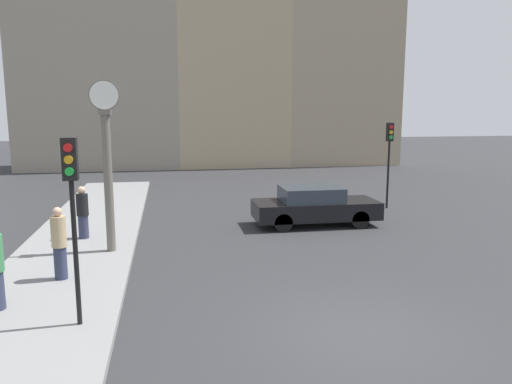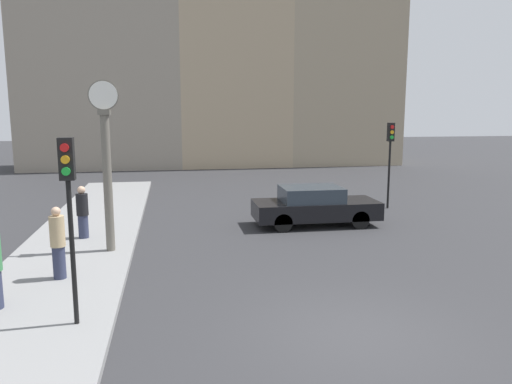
{
  "view_description": "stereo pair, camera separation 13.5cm",
  "coord_description": "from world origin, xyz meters",
  "px_view_note": "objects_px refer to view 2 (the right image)",
  "views": [
    {
      "loc": [
        -3.42,
        -8.26,
        4.16
      ],
      "look_at": [
        -0.39,
        8.84,
        1.23
      ],
      "focal_mm": 35.0,
      "sensor_mm": 36.0,
      "label": 1
    },
    {
      "loc": [
        -3.29,
        -8.29,
        4.16
      ],
      "look_at": [
        -0.39,
        8.84,
        1.23
      ],
      "focal_mm": 35.0,
      "sensor_mm": 36.0,
      "label": 2
    }
  ],
  "objects_px": {
    "pedestrian_tan_coat": "(58,243)",
    "traffic_light_far": "(390,147)",
    "pedestrian_black_jacket": "(83,212)",
    "street_clock": "(107,164)",
    "sedan_car": "(314,206)",
    "traffic_light_near": "(69,192)"
  },
  "relations": [
    {
      "from": "sedan_car",
      "to": "pedestrian_black_jacket",
      "type": "bearing_deg",
      "value": -172.02
    },
    {
      "from": "pedestrian_black_jacket",
      "to": "traffic_light_far",
      "type": "bearing_deg",
      "value": 16.98
    },
    {
      "from": "street_clock",
      "to": "pedestrian_black_jacket",
      "type": "height_order",
      "value": "street_clock"
    },
    {
      "from": "pedestrian_black_jacket",
      "to": "pedestrian_tan_coat",
      "type": "distance_m",
      "value": 3.82
    },
    {
      "from": "pedestrian_tan_coat",
      "to": "street_clock",
      "type": "bearing_deg",
      "value": 67.75
    },
    {
      "from": "traffic_light_far",
      "to": "street_clock",
      "type": "bearing_deg",
      "value": -154.3
    },
    {
      "from": "sedan_car",
      "to": "pedestrian_black_jacket",
      "type": "relative_size",
      "value": 2.71
    },
    {
      "from": "traffic_light_far",
      "to": "pedestrian_tan_coat",
      "type": "relative_size",
      "value": 2.06
    },
    {
      "from": "sedan_car",
      "to": "street_clock",
      "type": "relative_size",
      "value": 0.93
    },
    {
      "from": "sedan_car",
      "to": "pedestrian_black_jacket",
      "type": "xyz_separation_m",
      "value": [
        -7.76,
        -1.09,
        0.27
      ]
    },
    {
      "from": "sedan_car",
      "to": "pedestrian_tan_coat",
      "type": "bearing_deg",
      "value": -147.44
    },
    {
      "from": "traffic_light_far",
      "to": "street_clock",
      "type": "xyz_separation_m",
      "value": [
        -10.69,
        -5.14,
        0.08
      ]
    },
    {
      "from": "sedan_car",
      "to": "traffic_light_near",
      "type": "xyz_separation_m",
      "value": [
        -6.83,
        -7.61,
        1.96
      ]
    },
    {
      "from": "pedestrian_tan_coat",
      "to": "traffic_light_far",
      "type": "bearing_deg",
      "value": 32.48
    },
    {
      "from": "sedan_car",
      "to": "traffic_light_near",
      "type": "relative_size",
      "value": 1.27
    },
    {
      "from": "traffic_light_near",
      "to": "street_clock",
      "type": "xyz_separation_m",
      "value": [
        0.06,
        4.95,
        -0.03
      ]
    },
    {
      "from": "pedestrian_tan_coat",
      "to": "traffic_light_near",
      "type": "bearing_deg",
      "value": -72.48
    },
    {
      "from": "traffic_light_near",
      "to": "sedan_car",
      "type": "bearing_deg",
      "value": 48.1
    },
    {
      "from": "pedestrian_tan_coat",
      "to": "pedestrian_black_jacket",
      "type": "bearing_deg",
      "value": 91.15
    },
    {
      "from": "sedan_car",
      "to": "pedestrian_tan_coat",
      "type": "distance_m",
      "value": 9.13
    },
    {
      "from": "pedestrian_black_jacket",
      "to": "pedestrian_tan_coat",
      "type": "bearing_deg",
      "value": -88.85
    },
    {
      "from": "sedan_car",
      "to": "traffic_light_near",
      "type": "bearing_deg",
      "value": -131.9
    }
  ]
}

